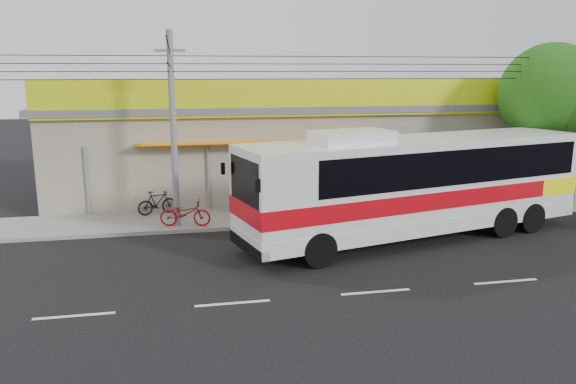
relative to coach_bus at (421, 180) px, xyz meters
name	(u,v)px	position (x,y,z in m)	size (l,w,h in m)	color
ground	(349,263)	(-3.34, -2.15, -2.19)	(120.00, 120.00, 0.00)	black
sidewalk	(307,214)	(-3.34, 3.85, -2.11)	(30.00, 3.20, 0.15)	gray
lane_markings	(376,292)	(-3.34, -4.65, -2.19)	(50.00, 0.12, 0.01)	silver
storefront_building	(282,145)	(-3.34, 9.39, 0.11)	(22.60, 9.20, 5.70)	gray
coach_bus	(421,180)	(0.00, 0.00, 0.00)	(13.55, 5.91, 4.09)	silver
motorbike_red	(185,213)	(-8.41, 2.73, -1.52)	(0.68, 1.96, 1.03)	#9B0B0B
motorbike_dark	(157,203)	(-9.52, 4.82, -1.54)	(0.47, 1.66, 1.00)	black
utility_pole	(171,66)	(-8.72, 2.92, 4.01)	(34.00, 14.00, 7.51)	slate
tree_near	(554,97)	(7.52, 3.29, 2.71)	(4.37, 4.37, 7.24)	#372416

